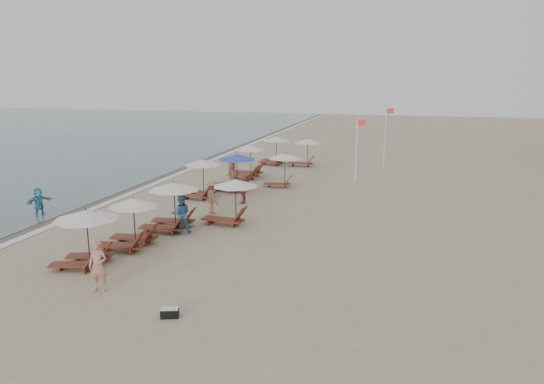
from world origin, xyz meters
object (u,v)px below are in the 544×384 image
(duffel_bag, at_px, (170,313))
(lounger_station_0, at_px, (84,234))
(beachgoer_far_a, at_px, (243,190))
(inland_station_0, at_px, (230,198))
(waterline_walker, at_px, (39,202))
(lounger_station_5, at_px, (247,164))
(inland_station_1, at_px, (282,165))
(lounger_station_6, at_px, (274,150))
(inland_station_2, at_px, (304,150))
(flag_pole_near, at_px, (357,146))
(lounger_station_1, at_px, (129,225))
(beachgoer_far_b, at_px, (232,175))
(beachgoer_near, at_px, (98,266))
(beachgoer_mid_a, at_px, (181,214))
(beachgoer_mid_b, at_px, (213,197))
(lounger_station_4, at_px, (233,172))
(lounger_station_2, at_px, (170,207))
(lounger_station_3, at_px, (200,178))

(duffel_bag, bearing_deg, lounger_station_0, 149.70)
(beachgoer_far_a, distance_m, duffel_bag, 13.87)
(inland_station_0, relative_size, waterline_walker, 1.85)
(lounger_station_5, relative_size, inland_station_1, 1.05)
(lounger_station_6, height_order, duffel_bag, lounger_station_6)
(inland_station_2, bearing_deg, flag_pole_near, -45.76)
(lounger_station_1, bearing_deg, inland_station_0, 56.65)
(lounger_station_1, xyz_separation_m, inland_station_2, (2.99, 21.34, 0.33))
(beachgoer_far_a, bearing_deg, beachgoer_far_b, -142.55)
(inland_station_0, distance_m, beachgoer_near, 8.71)
(beachgoer_far_a, relative_size, duffel_bag, 2.65)
(beachgoer_near, xyz_separation_m, duffel_bag, (3.14, -1.06, -0.76))
(lounger_station_5, xyz_separation_m, flag_pole_near, (7.71, 0.87, 1.46))
(inland_station_0, bearing_deg, beachgoer_mid_a, -130.16)
(lounger_station_5, distance_m, inland_station_2, 6.45)
(inland_station_2, xyz_separation_m, beachgoer_far_a, (-0.80, -12.95, -0.54))
(inland_station_1, distance_m, waterline_walker, 14.58)
(beachgoer_far_b, height_order, flag_pole_near, flag_pole_near)
(beachgoer_mid_b, bearing_deg, inland_station_1, -53.98)
(lounger_station_4, bearing_deg, waterline_walker, -132.01)
(lounger_station_2, xyz_separation_m, beachgoer_mid_a, (0.72, -0.33, -0.22))
(lounger_station_1, relative_size, lounger_station_6, 0.96)
(beachgoer_far_b, bearing_deg, lounger_station_1, -173.17)
(beachgoer_mid_b, height_order, duffel_bag, beachgoer_mid_b)
(beachgoer_mid_a, height_order, flag_pole_near, flag_pole_near)
(duffel_bag, xyz_separation_m, flag_pole_near, (3.17, 21.78, 2.30))
(lounger_station_1, distance_m, lounger_station_2, 2.80)
(lounger_station_4, height_order, beachgoer_mid_a, lounger_station_4)
(waterline_walker, bearing_deg, inland_station_2, -4.85)
(lounger_station_5, bearing_deg, inland_station_1, -36.03)
(inland_station_1, distance_m, beachgoer_near, 17.60)
(inland_station_1, distance_m, beachgoer_far_a, 5.06)
(beachgoer_mid_b, height_order, flag_pole_near, flag_pole_near)
(lounger_station_5, relative_size, inland_station_0, 0.96)
(lounger_station_0, xyz_separation_m, lounger_station_5, (0.45, 17.99, -0.29))
(beachgoer_mid_a, bearing_deg, beachgoer_far_b, -108.33)
(lounger_station_0, xyz_separation_m, inland_station_2, (3.46, 23.69, 0.05))
(beachgoer_far_b, bearing_deg, inland_station_1, -57.46)
(lounger_station_6, bearing_deg, beachgoer_near, -87.74)
(beachgoer_far_b, relative_size, duffel_bag, 3.04)
(inland_station_0, distance_m, waterline_walker, 10.12)
(duffel_bag, height_order, flag_pole_near, flag_pole_near)
(lounger_station_3, height_order, beachgoer_far_b, lounger_station_3)
(lounger_station_2, bearing_deg, beachgoer_near, -82.75)
(inland_station_0, bearing_deg, duffel_bag, -80.29)
(beachgoer_mid_b, bearing_deg, lounger_station_5, -31.67)
(beachgoer_near, height_order, flag_pole_near, flag_pole_near)
(lounger_station_3, distance_m, lounger_station_5, 6.69)
(lounger_station_3, bearing_deg, inland_station_2, 73.38)
(lounger_station_5, height_order, beachgoer_mid_a, lounger_station_5)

